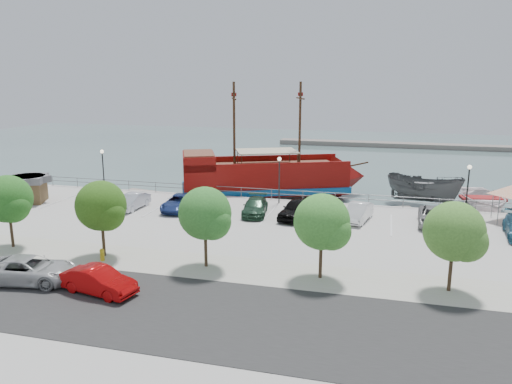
# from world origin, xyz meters

# --- Properties ---
(ground) EXTENTS (160.00, 160.00, 0.00)m
(ground) POSITION_xyz_m (0.00, 0.00, -1.00)
(ground) COLOR #455E5D
(land_slab) EXTENTS (100.00, 58.00, 1.20)m
(land_slab) POSITION_xyz_m (0.00, -21.00, -0.60)
(land_slab) COLOR #B1AFAC
(land_slab) RESTS_ON ground
(street) EXTENTS (100.00, 8.00, 0.04)m
(street) POSITION_xyz_m (0.00, -16.00, 0.01)
(street) COLOR #272727
(street) RESTS_ON land_slab
(sidewalk) EXTENTS (100.00, 4.00, 0.05)m
(sidewalk) POSITION_xyz_m (0.00, -10.00, 0.01)
(sidewalk) COLOR #A9A594
(sidewalk) RESTS_ON land_slab
(seawall_railing) EXTENTS (50.00, 0.06, 1.00)m
(seawall_railing) POSITION_xyz_m (0.00, 7.80, 0.53)
(seawall_railing) COLOR slate
(seawall_railing) RESTS_ON land_slab
(far_shore) EXTENTS (40.00, 3.00, 0.80)m
(far_shore) POSITION_xyz_m (10.00, 55.00, -0.60)
(far_shore) COLOR slate
(far_shore) RESTS_ON ground
(pirate_ship) EXTENTS (19.81, 12.49, 12.39)m
(pirate_ship) POSITION_xyz_m (-1.47, 12.79, 1.07)
(pirate_ship) COLOR maroon
(pirate_ship) RESTS_ON ground
(patrol_boat) EXTENTS (8.03, 5.53, 2.91)m
(patrol_boat) POSITION_xyz_m (13.04, 12.78, 0.46)
(patrol_boat) COLOR #4F5152
(patrol_boat) RESTS_ON ground
(speedboat) EXTENTS (6.72, 8.63, 1.64)m
(speedboat) POSITION_xyz_m (18.39, 12.87, -0.18)
(speedboat) COLOR white
(speedboat) RESTS_ON ground
(dock_west) EXTENTS (7.92, 3.77, 0.44)m
(dock_west) POSITION_xyz_m (-13.89, 9.20, -0.78)
(dock_west) COLOR gray
(dock_west) RESTS_ON ground
(dock_mid) EXTENTS (6.50, 3.90, 0.36)m
(dock_mid) POSITION_xyz_m (9.10, 9.20, -0.82)
(dock_mid) COLOR gray
(dock_mid) RESTS_ON ground
(dock_east) EXTENTS (7.76, 2.64, 0.44)m
(dock_east) POSITION_xyz_m (17.47, 9.20, -0.78)
(dock_east) COLOR gray
(dock_east) RESTS_ON ground
(shed) EXTENTS (3.93, 3.93, 2.49)m
(shed) POSITION_xyz_m (-22.42, 0.94, 1.32)
(shed) COLOR brown
(shed) RESTS_ON land_slab
(street_van) EXTENTS (5.72, 3.33, 1.50)m
(street_van) POSITION_xyz_m (-9.80, -14.78, 0.75)
(street_van) COLOR #B5B6B7
(street_van) RESTS_ON street
(street_sedan) EXTENTS (4.53, 2.35, 1.42)m
(street_sedan) POSITION_xyz_m (-5.21, -15.08, 0.71)
(street_sedan) COLOR #AB0708
(street_sedan) RESTS_ON street
(fire_hydrant) EXTENTS (0.29, 0.29, 0.84)m
(fire_hydrant) POSITION_xyz_m (-7.66, -10.80, 0.45)
(fire_hydrant) COLOR gold
(fire_hydrant) RESTS_ON sidewalk
(lamp_post_left) EXTENTS (0.36, 0.36, 4.28)m
(lamp_post_left) POSITION_xyz_m (-18.00, 6.50, 2.94)
(lamp_post_left) COLOR black
(lamp_post_left) RESTS_ON land_slab
(lamp_post_mid) EXTENTS (0.36, 0.36, 4.28)m
(lamp_post_mid) POSITION_xyz_m (0.00, 6.50, 2.94)
(lamp_post_mid) COLOR black
(lamp_post_mid) RESTS_ON land_slab
(lamp_post_right) EXTENTS (0.36, 0.36, 4.28)m
(lamp_post_right) POSITION_xyz_m (16.00, 6.50, 2.94)
(lamp_post_right) COLOR black
(lamp_post_right) RESTS_ON land_slab
(tree_b) EXTENTS (3.30, 3.20, 5.00)m
(tree_b) POSITION_xyz_m (-14.85, -10.07, 3.30)
(tree_b) COLOR #473321
(tree_b) RESTS_ON sidewalk
(tree_c) EXTENTS (3.30, 3.20, 5.00)m
(tree_c) POSITION_xyz_m (-7.85, -10.07, 3.30)
(tree_c) COLOR #473321
(tree_c) RESTS_ON sidewalk
(tree_d) EXTENTS (3.30, 3.20, 5.00)m
(tree_d) POSITION_xyz_m (-0.85, -10.07, 3.30)
(tree_d) COLOR #473321
(tree_d) RESTS_ON sidewalk
(tree_e) EXTENTS (3.30, 3.20, 5.00)m
(tree_e) POSITION_xyz_m (6.15, -10.07, 3.30)
(tree_e) COLOR #473321
(tree_e) RESTS_ON sidewalk
(tree_f) EXTENTS (3.30, 3.20, 5.00)m
(tree_f) POSITION_xyz_m (13.15, -10.07, 3.30)
(tree_f) COLOR #473321
(tree_f) RESTS_ON sidewalk
(parked_car_b) EXTENTS (1.59, 4.16, 1.35)m
(parked_car_b) POSITION_xyz_m (-12.01, 1.20, 0.68)
(parked_car_b) COLOR silver
(parked_car_b) RESTS_ON land_slab
(parked_car_c) EXTENTS (2.62, 5.00, 1.34)m
(parked_car_c) POSITION_xyz_m (-7.89, 1.88, 0.67)
(parked_car_c) COLOR navy
(parked_car_c) RESTS_ON land_slab
(parked_car_d) EXTENTS (2.59, 4.94, 1.37)m
(parked_car_d) POSITION_xyz_m (-1.13, 2.23, 0.68)
(parked_car_d) COLOR #20422D
(parked_car_d) RESTS_ON land_slab
(parked_car_e) EXTENTS (2.78, 5.00, 1.61)m
(parked_car_e) POSITION_xyz_m (2.45, 1.91, 0.80)
(parked_car_e) COLOR black
(parked_car_e) RESTS_ON land_slab
(parked_car_f) EXTENTS (2.35, 4.56, 1.43)m
(parked_car_f) POSITION_xyz_m (7.38, 2.49, 0.72)
(parked_car_f) COLOR white
(parked_car_f) RESTS_ON land_slab
(parked_car_g) EXTENTS (2.53, 5.08, 1.38)m
(parked_car_g) POSITION_xyz_m (13.18, 2.75, 0.69)
(parked_car_g) COLOR gray
(parked_car_g) RESTS_ON land_slab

